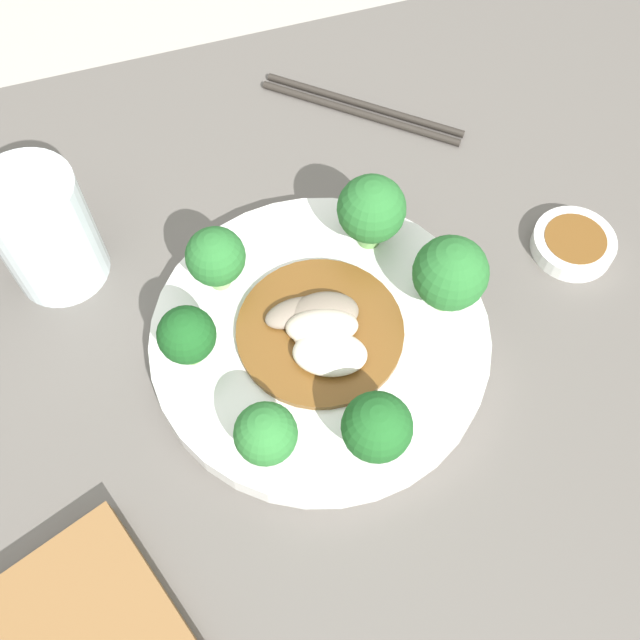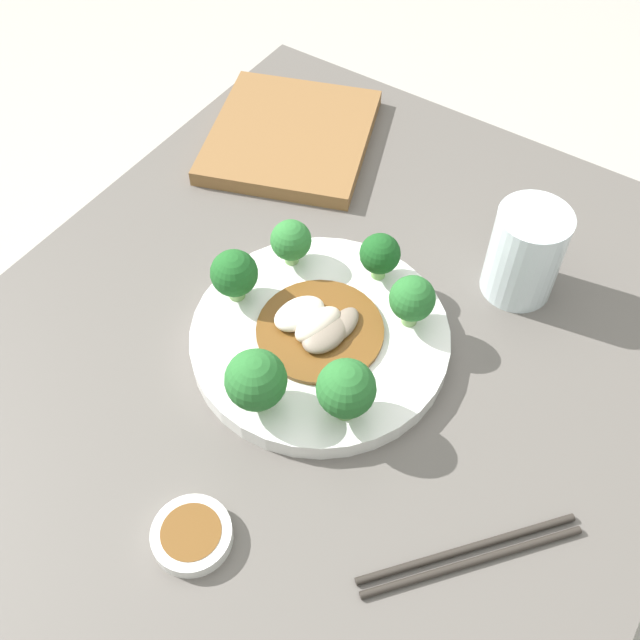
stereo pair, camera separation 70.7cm
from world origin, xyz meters
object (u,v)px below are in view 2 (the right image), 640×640
at_px(broccoli_north, 234,274).
at_px(broccoli_west, 256,381).
at_px(sauce_dish, 192,535).
at_px(broccoli_southwest, 346,389).
at_px(chopsticks, 470,555).
at_px(stirfry_center, 318,326).
at_px(broccoli_east, 379,254).
at_px(drinking_glass, 525,253).
at_px(broccoli_southeast, 412,299).
at_px(broccoli_northeast, 291,241).
at_px(plate, 320,338).
at_px(cutting_board, 290,136).

distance_m(broccoli_north, broccoli_west, 0.14).
height_order(broccoli_north, broccoli_west, broccoli_west).
height_order(broccoli_west, sauce_dish, broccoli_west).
distance_m(broccoli_southwest, chopsticks, 0.18).
distance_m(stirfry_center, sauce_dish, 0.24).
bearing_deg(sauce_dish, chopsticks, -60.31).
height_order(broccoli_east, drinking_glass, drinking_glass).
bearing_deg(broccoli_southeast, broccoli_east, 58.41).
bearing_deg(broccoli_northeast, sauce_dish, -161.04).
bearing_deg(plate, broccoli_east, -5.51).
relative_size(broccoli_north, chopsticks, 0.36).
bearing_deg(broccoli_southeast, broccoli_northeast, 89.16).
height_order(broccoli_southeast, stirfry_center, broccoli_southeast).
bearing_deg(stirfry_center, drinking_glass, -37.01).
bearing_deg(chopsticks, stirfry_center, 63.52).
xyz_separation_m(plate, cutting_board, (0.25, 0.21, -0.00)).
bearing_deg(chopsticks, sauce_dish, 119.69).
distance_m(broccoli_east, broccoli_west, 0.20).
distance_m(stirfry_center, cutting_board, 0.33).
bearing_deg(stirfry_center, broccoli_northeast, 50.10).
bearing_deg(sauce_dish, broccoli_southeast, -8.70).
relative_size(plate, broccoli_north, 4.39).
xyz_separation_m(broccoli_west, cutting_board, (0.36, 0.21, -0.05)).
relative_size(broccoli_east, broccoli_southeast, 0.93).
distance_m(broccoli_southwest, stirfry_center, 0.11).
relative_size(drinking_glass, sauce_dish, 1.53).
bearing_deg(stirfry_center, broccoli_north, 95.17).
distance_m(broccoli_southeast, stirfry_center, 0.10).
bearing_deg(sauce_dish, broccoli_east, 2.34).
xyz_separation_m(broccoli_north, broccoli_southwest, (-0.06, -0.17, 0.01)).
distance_m(sauce_dish, cutting_board, 0.54).
height_order(broccoli_southeast, drinking_glass, drinking_glass).
distance_m(broccoli_north, stirfry_center, 0.10).
bearing_deg(plate, broccoli_northeast, 51.12).
xyz_separation_m(broccoli_northeast, chopsticks, (-0.18, -0.31, -0.05)).
relative_size(chopsticks, cutting_board, 0.61).
bearing_deg(sauce_dish, broccoli_north, 28.43).
distance_m(broccoli_southeast, chopsticks, 0.25).
bearing_deg(chopsticks, broccoli_east, 45.88).
distance_m(broccoli_west, stirfry_center, 0.11).
distance_m(plate, chopsticks, 0.26).
distance_m(broccoli_southwest, drinking_glass, 0.26).
bearing_deg(drinking_glass, chopsticks, -162.46).
relative_size(broccoli_southeast, broccoli_northeast, 1.10).
distance_m(broccoli_southwest, broccoli_east, 0.18).
height_order(broccoli_west, drinking_glass, drinking_glass).
relative_size(broccoli_east, stirfry_center, 0.43).
relative_size(broccoli_east, broccoli_northeast, 1.02).
bearing_deg(chopsticks, cutting_board, 50.40).
xyz_separation_m(broccoli_northeast, cutting_board, (0.19, 0.13, -0.04)).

